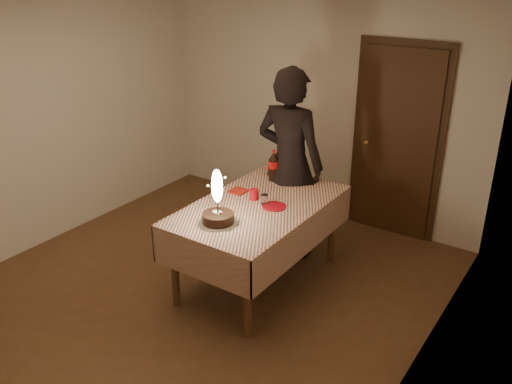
% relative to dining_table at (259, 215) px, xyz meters
% --- Properties ---
extents(ground, '(4.00, 4.50, 0.01)m').
position_rel_dining_table_xyz_m(ground, '(-0.37, -0.52, -0.71)').
color(ground, brown).
rests_on(ground, ground).
extents(room_shell, '(4.04, 4.54, 2.62)m').
position_rel_dining_table_xyz_m(room_shell, '(-0.34, -0.44, 0.95)').
color(room_shell, beige).
rests_on(room_shell, ground).
extents(dining_table, '(1.02, 1.72, 0.81)m').
position_rel_dining_table_xyz_m(dining_table, '(0.00, 0.00, 0.00)').
color(dining_table, brown).
rests_on(dining_table, ground).
extents(birthday_cake, '(0.34, 0.34, 0.48)m').
position_rel_dining_table_xyz_m(birthday_cake, '(-0.08, -0.50, 0.23)').
color(birthday_cake, white).
rests_on(birthday_cake, dining_table).
extents(red_plate, '(0.22, 0.22, 0.01)m').
position_rel_dining_table_xyz_m(red_plate, '(0.14, 0.03, 0.11)').
color(red_plate, '#A70B16').
rests_on(red_plate, dining_table).
extents(red_cup, '(0.08, 0.08, 0.10)m').
position_rel_dining_table_xyz_m(red_cup, '(-0.10, 0.06, 0.16)').
color(red_cup, '#B50C15').
rests_on(red_cup, dining_table).
extents(clear_cup, '(0.07, 0.07, 0.09)m').
position_rel_dining_table_xyz_m(clear_cup, '(0.04, 0.03, 0.15)').
color(clear_cup, white).
rests_on(clear_cup, dining_table).
extents(napkin_stack, '(0.15, 0.15, 0.02)m').
position_rel_dining_table_xyz_m(napkin_stack, '(-0.32, 0.11, 0.12)').
color(napkin_stack, '#AD1E13').
rests_on(napkin_stack, dining_table).
extents(cola_bottle, '(0.10, 0.10, 0.32)m').
position_rel_dining_table_xyz_m(cola_bottle, '(-0.20, 0.55, 0.26)').
color(cola_bottle, black).
rests_on(cola_bottle, dining_table).
extents(amber_bottle_left, '(0.06, 0.06, 0.26)m').
position_rel_dining_table_xyz_m(amber_bottle_left, '(-0.04, 0.65, 0.23)').
color(amber_bottle_left, '#603010').
rests_on(amber_bottle_left, dining_table).
extents(photographer, '(0.73, 0.50, 1.95)m').
position_rel_dining_table_xyz_m(photographer, '(-0.08, 0.66, 0.27)').
color(photographer, black).
rests_on(photographer, ground).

